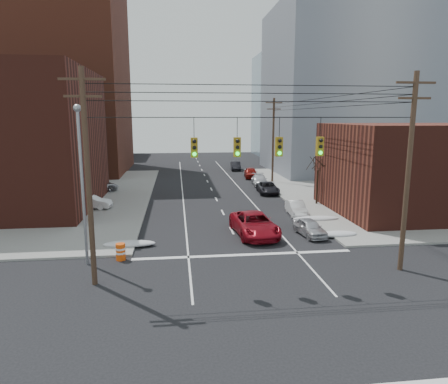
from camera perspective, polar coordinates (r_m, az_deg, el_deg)
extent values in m
plane|color=black|center=(19.78, 6.08, -15.24)|extent=(160.00, 160.00, 0.00)
cube|color=gray|center=(54.81, 27.88, 0.48)|extent=(40.00, 40.00, 0.15)
cube|color=brown|center=(68.57, -24.55, 15.11)|extent=(24.00, 20.00, 30.00)
cube|color=#4F2017|center=(93.94, -20.52, 8.44)|extent=(22.00, 18.00, 12.00)
cube|color=gray|center=(66.75, 16.70, 13.60)|extent=(22.00, 20.00, 25.00)
cube|color=gray|center=(91.76, 11.27, 12.00)|extent=(20.00, 18.00, 22.00)
cube|color=#4F2017|center=(40.25, 26.60, 2.97)|extent=(16.00, 12.00, 8.00)
cylinder|color=#473323|center=(21.02, -18.81, 1.56)|extent=(0.28, 0.28, 11.00)
cube|color=#473323|center=(20.86, -19.64, 14.96)|extent=(2.20, 0.12, 0.12)
cube|color=#473323|center=(20.81, -19.50, 12.77)|extent=(1.80, 0.12, 0.12)
cylinder|color=#473323|center=(24.11, 24.80, 2.25)|extent=(0.28, 0.28, 11.00)
cube|color=#473323|center=(23.97, 25.74, 13.90)|extent=(2.20, 0.12, 0.12)
cube|color=#473323|center=(23.93, 25.58, 12.00)|extent=(1.80, 0.12, 0.12)
cylinder|color=#473323|center=(52.93, 7.03, 7.24)|extent=(0.28, 0.28, 11.00)
cube|color=#473323|center=(52.87, 7.16, 12.55)|extent=(2.20, 0.12, 0.12)
cube|color=#473323|center=(52.85, 7.14, 11.68)|extent=(1.80, 0.12, 0.12)
cylinder|color=black|center=(20.72, 4.69, 10.58)|extent=(17.00, 0.04, 0.04)
cylinder|color=black|center=(20.34, -4.32, 9.17)|extent=(0.03, 0.03, 1.00)
cube|color=olive|center=(20.39, -4.28, 6.36)|extent=(0.35, 0.30, 1.00)
sphere|color=black|center=(20.20, -4.27, 7.23)|extent=(0.20, 0.20, 0.20)
sphere|color=black|center=(20.22, -4.25, 6.33)|extent=(0.20, 0.20, 0.20)
sphere|color=#0CE526|center=(20.25, -4.24, 5.42)|extent=(0.20, 0.20, 0.20)
cylinder|color=black|center=(20.56, 1.90, 9.21)|extent=(0.03, 0.03, 1.00)
cube|color=olive|center=(20.61, 1.88, 6.43)|extent=(0.35, 0.30, 1.00)
sphere|color=black|center=(20.42, 1.96, 7.29)|extent=(0.20, 0.20, 0.20)
sphere|color=black|center=(20.44, 1.96, 6.40)|extent=(0.20, 0.20, 0.20)
sphere|color=#0CE526|center=(20.47, 1.95, 5.50)|extent=(0.20, 0.20, 0.20)
cylinder|color=black|center=(21.00, 7.92, 9.15)|extent=(0.03, 0.03, 1.00)
cube|color=olive|center=(21.05, 7.85, 6.43)|extent=(0.35, 0.30, 1.00)
sphere|color=black|center=(20.87, 7.99, 7.27)|extent=(0.20, 0.20, 0.20)
sphere|color=black|center=(20.89, 7.97, 6.39)|extent=(0.20, 0.20, 0.20)
sphere|color=#0CE526|center=(20.91, 7.95, 5.52)|extent=(0.20, 0.20, 0.20)
cylinder|color=black|center=(21.66, 13.63, 9.00)|extent=(0.03, 0.03, 1.00)
cube|color=olive|center=(21.71, 13.51, 6.36)|extent=(0.35, 0.30, 1.00)
sphere|color=black|center=(21.53, 13.71, 7.17)|extent=(0.20, 0.20, 0.20)
sphere|color=black|center=(21.55, 13.67, 6.32)|extent=(0.20, 0.20, 0.20)
sphere|color=#0CE526|center=(21.58, 13.63, 5.48)|extent=(0.20, 0.20, 0.20)
cylinder|color=gray|center=(24.29, -19.54, 0.28)|extent=(0.18, 0.18, 9.00)
sphere|color=gray|center=(23.93, -20.24, 11.18)|extent=(0.44, 0.44, 0.44)
cylinder|color=black|center=(40.34, 13.16, 0.61)|extent=(0.20, 0.20, 3.50)
cylinder|color=black|center=(40.26, 13.75, 3.90)|extent=(0.27, 0.82, 1.19)
cylinder|color=black|center=(40.61, 13.32, 4.10)|extent=(1.17, 0.54, 1.38)
cylinder|color=black|center=(40.55, 12.38, 4.18)|extent=(1.44, 1.00, 1.48)
cylinder|color=black|center=(39.93, 12.73, 3.89)|extent=(0.17, 0.84, 1.19)
cylinder|color=black|center=(39.46, 12.89, 3.93)|extent=(0.82, 0.99, 1.40)
cylinder|color=black|center=(39.23, 13.82, 3.90)|extent=(1.74, 0.21, 1.43)
cylinder|color=black|center=(39.92, 13.86, 3.84)|extent=(0.48, 0.73, 1.20)
ellipsoid|color=silver|center=(27.83, -13.39, -7.21)|extent=(3.50, 1.08, 0.42)
ellipsoid|color=silver|center=(30.37, 15.83, -5.81)|extent=(3.00, 1.08, 0.42)
ellipsoid|color=silver|center=(34.41, 12.97, -3.74)|extent=(4.00, 1.08, 0.42)
imported|color=maroon|center=(29.59, 4.37, -4.61)|extent=(3.22, 6.16, 1.66)
imported|color=#BBBCC0|center=(30.10, 12.15, -4.98)|extent=(1.92, 3.78, 1.23)
imported|color=silver|center=(36.06, 10.29, -2.29)|extent=(1.60, 3.89, 1.25)
imported|color=black|center=(45.75, 6.28, 0.60)|extent=(2.43, 4.79, 1.30)
imported|color=#B9BABF|center=(51.28, 5.09, 1.72)|extent=(2.25, 4.68, 1.31)
imported|color=maroon|center=(57.13, 3.85, 2.75)|extent=(2.21, 4.51, 1.48)
imported|color=black|center=(65.51, 1.66, 3.77)|extent=(1.85, 4.41, 1.42)
imported|color=silver|center=(39.30, -18.55, -1.37)|extent=(4.00, 1.82, 1.27)
imported|color=#A7A8AC|center=(47.97, -17.74, 0.84)|extent=(5.38, 4.03, 1.36)
imported|color=black|center=(46.00, -24.78, -0.14)|extent=(4.40, 2.24, 1.22)
imported|color=#AAAAAF|center=(44.34, -27.17, -0.60)|extent=(4.15, 1.83, 1.39)
cylinder|color=#EA4D0C|center=(25.41, -14.55, -8.28)|extent=(0.67, 0.67, 1.03)
cylinder|color=white|center=(25.34, -14.57, -7.84)|extent=(0.68, 0.68, 0.12)
cylinder|color=white|center=(25.42, -14.54, -8.39)|extent=(0.68, 0.68, 0.12)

